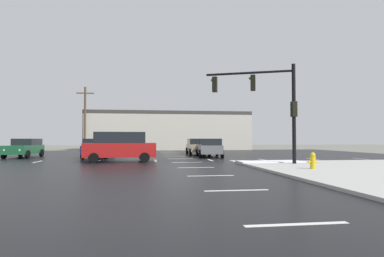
{
  "coord_description": "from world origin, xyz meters",
  "views": [
    {
      "loc": [
        -2.76,
        -23.74,
        1.59
      ],
      "look_at": [
        1.83,
        8.35,
        2.6
      ],
      "focal_mm": 30.81,
      "sensor_mm": 36.0,
      "label": 1
    }
  ],
  "objects_px": {
    "sedan_green": "(25,147)",
    "utility_pole_distant": "(85,117)",
    "suv_white": "(114,144)",
    "sedan_navy": "(98,148)",
    "sedan_grey": "(209,147)",
    "sedan_tan": "(198,146)",
    "traffic_signal_mast": "(268,97)",
    "fire_hydrant": "(313,161)",
    "suv_red": "(120,146)"
  },
  "relations": [
    {
      "from": "sedan_navy",
      "to": "suv_red",
      "type": "relative_size",
      "value": 0.94
    },
    {
      "from": "sedan_navy",
      "to": "suv_white",
      "type": "bearing_deg",
      "value": 0.27
    },
    {
      "from": "sedan_green",
      "to": "suv_white",
      "type": "height_order",
      "value": "suv_white"
    },
    {
      "from": "sedan_green",
      "to": "sedan_navy",
      "type": "bearing_deg",
      "value": 77.1
    },
    {
      "from": "sedan_green",
      "to": "sedan_grey",
      "type": "xyz_separation_m",
      "value": [
        15.51,
        -1.83,
        0.0
      ]
    },
    {
      "from": "fire_hydrant",
      "to": "sedan_navy",
      "type": "distance_m",
      "value": 17.42
    },
    {
      "from": "sedan_grey",
      "to": "utility_pole_distant",
      "type": "height_order",
      "value": "utility_pole_distant"
    },
    {
      "from": "sedan_navy",
      "to": "suv_white",
      "type": "xyz_separation_m",
      "value": [
        0.6,
        7.18,
        0.24
      ]
    },
    {
      "from": "sedan_navy",
      "to": "sedan_tan",
      "type": "relative_size",
      "value": 1.02
    },
    {
      "from": "sedan_grey",
      "to": "sedan_tan",
      "type": "bearing_deg",
      "value": 8.48
    },
    {
      "from": "sedan_grey",
      "to": "suv_white",
      "type": "height_order",
      "value": "suv_white"
    },
    {
      "from": "sedan_tan",
      "to": "utility_pole_distant",
      "type": "xyz_separation_m",
      "value": [
        -12.82,
        11.59,
        3.49
      ]
    },
    {
      "from": "suv_red",
      "to": "sedan_grey",
      "type": "height_order",
      "value": "suv_red"
    },
    {
      "from": "suv_red",
      "to": "sedan_grey",
      "type": "bearing_deg",
      "value": -150.48
    },
    {
      "from": "sedan_green",
      "to": "utility_pole_distant",
      "type": "bearing_deg",
      "value": 173.51
    },
    {
      "from": "suv_white",
      "to": "utility_pole_distant",
      "type": "bearing_deg",
      "value": 31.36
    },
    {
      "from": "sedan_tan",
      "to": "sedan_green",
      "type": "xyz_separation_m",
      "value": [
        -15.21,
        -2.67,
        0.0
      ]
    },
    {
      "from": "sedan_navy",
      "to": "suv_red",
      "type": "xyz_separation_m",
      "value": [
        2.05,
        -4.71,
        0.24
      ]
    },
    {
      "from": "suv_red",
      "to": "utility_pole_distant",
      "type": "distance_m",
      "value": 21.85
    },
    {
      "from": "utility_pole_distant",
      "to": "sedan_green",
      "type": "bearing_deg",
      "value": -99.49
    },
    {
      "from": "sedan_navy",
      "to": "fire_hydrant",
      "type": "bearing_deg",
      "value": -132.42
    },
    {
      "from": "sedan_green",
      "to": "suv_white",
      "type": "xyz_separation_m",
      "value": [
        6.88,
        5.39,
        0.24
      ]
    },
    {
      "from": "sedan_navy",
      "to": "sedan_green",
      "type": "relative_size",
      "value": 1.01
    },
    {
      "from": "sedan_grey",
      "to": "sedan_navy",
      "type": "bearing_deg",
      "value": 94.36
    },
    {
      "from": "sedan_navy",
      "to": "utility_pole_distant",
      "type": "height_order",
      "value": "utility_pole_distant"
    },
    {
      "from": "sedan_green",
      "to": "utility_pole_distant",
      "type": "height_order",
      "value": "utility_pole_distant"
    },
    {
      "from": "fire_hydrant",
      "to": "utility_pole_distant",
      "type": "relative_size",
      "value": 0.1
    },
    {
      "from": "sedan_tan",
      "to": "suv_red",
      "type": "bearing_deg",
      "value": -35.52
    },
    {
      "from": "suv_red",
      "to": "suv_white",
      "type": "relative_size",
      "value": 1.0
    },
    {
      "from": "sedan_navy",
      "to": "sedan_green",
      "type": "distance_m",
      "value": 6.53
    },
    {
      "from": "sedan_grey",
      "to": "suv_white",
      "type": "relative_size",
      "value": 0.94
    },
    {
      "from": "traffic_signal_mast",
      "to": "utility_pole_distant",
      "type": "relative_size",
      "value": 0.71
    },
    {
      "from": "sedan_grey",
      "to": "suv_white",
      "type": "bearing_deg",
      "value": 54.71
    },
    {
      "from": "fire_hydrant",
      "to": "suv_red",
      "type": "xyz_separation_m",
      "value": [
        -9.73,
        8.11,
        0.55
      ]
    },
    {
      "from": "traffic_signal_mast",
      "to": "suv_white",
      "type": "height_order",
      "value": "traffic_signal_mast"
    },
    {
      "from": "suv_red",
      "to": "sedan_navy",
      "type": "bearing_deg",
      "value": -70.0
    },
    {
      "from": "sedan_green",
      "to": "suv_red",
      "type": "bearing_deg",
      "value": 55.05
    },
    {
      "from": "suv_red",
      "to": "utility_pole_distant",
      "type": "xyz_separation_m",
      "value": [
        -5.95,
        20.77,
        3.25
      ]
    },
    {
      "from": "traffic_signal_mast",
      "to": "suv_white",
      "type": "distance_m",
      "value": 19.39
    },
    {
      "from": "suv_red",
      "to": "suv_white",
      "type": "distance_m",
      "value": 11.98
    },
    {
      "from": "sedan_green",
      "to": "utility_pole_distant",
      "type": "xyz_separation_m",
      "value": [
        2.39,
        14.27,
        3.49
      ]
    },
    {
      "from": "fire_hydrant",
      "to": "sedan_green",
      "type": "height_order",
      "value": "sedan_green"
    },
    {
      "from": "suv_red",
      "to": "sedan_green",
      "type": "height_order",
      "value": "suv_red"
    },
    {
      "from": "suv_red",
      "to": "sedan_grey",
      "type": "xyz_separation_m",
      "value": [
        7.17,
        4.67,
        -0.24
      ]
    },
    {
      "from": "traffic_signal_mast",
      "to": "sedan_tan",
      "type": "relative_size",
      "value": 1.29
    },
    {
      "from": "sedan_tan",
      "to": "suv_white",
      "type": "bearing_deg",
      "value": -106.76
    },
    {
      "from": "traffic_signal_mast",
      "to": "suv_white",
      "type": "bearing_deg",
      "value": -33.83
    },
    {
      "from": "fire_hydrant",
      "to": "sedan_tan",
      "type": "xyz_separation_m",
      "value": [
        -2.86,
        17.29,
        0.32
      ]
    },
    {
      "from": "sedan_green",
      "to": "sedan_grey",
      "type": "distance_m",
      "value": 15.62
    },
    {
      "from": "fire_hydrant",
      "to": "sedan_navy",
      "type": "bearing_deg",
      "value": 132.57
    }
  ]
}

